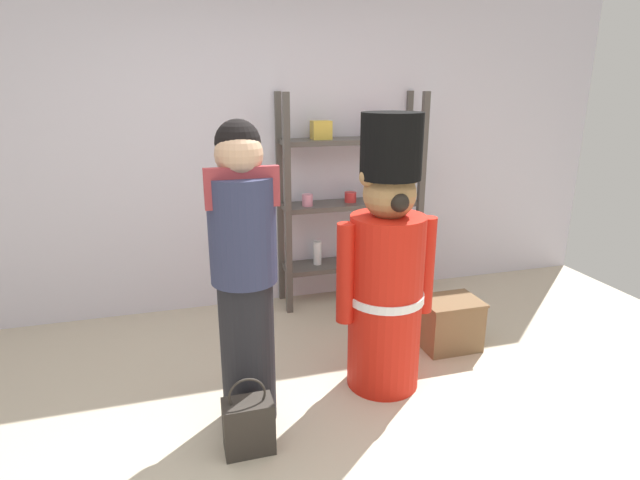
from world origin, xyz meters
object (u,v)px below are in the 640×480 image
person_shopper (244,273)px  display_crate (449,323)px  merchandise_shelf (350,200)px  shopping_bag (249,425)px  teddy_bear_guard (386,270)px

person_shopper → display_crate: 1.70m
person_shopper → merchandise_shelf: bearing=53.0°
display_crate → person_shopper: bearing=-164.4°
person_shopper → shopping_bag: bearing=-100.1°
display_crate → merchandise_shelf: bearing=110.7°
teddy_bear_guard → person_shopper: bearing=-172.2°
person_shopper → display_crate: (1.50, 0.42, -0.69)m
merchandise_shelf → person_shopper: merchandise_shelf is taller
teddy_bear_guard → display_crate: 0.91m
merchandise_shelf → shopping_bag: 2.21m
person_shopper → display_crate: person_shopper is taller
teddy_bear_guard → shopping_bag: 1.16m
teddy_bear_guard → display_crate: size_ratio=4.06×
merchandise_shelf → display_crate: 1.32m
person_shopper → shopping_bag: 0.78m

